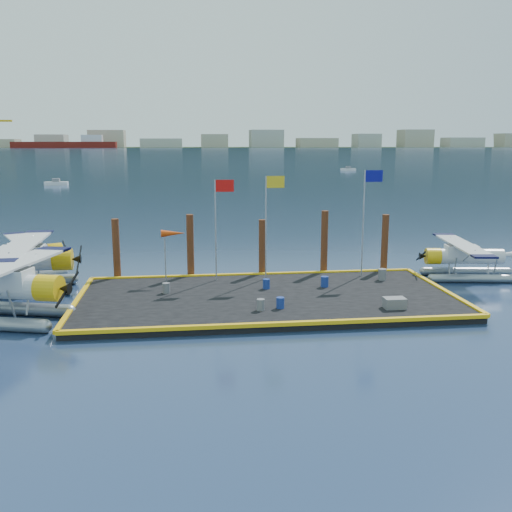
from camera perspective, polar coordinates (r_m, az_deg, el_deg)
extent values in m
plane|color=#162744|center=(31.08, 1.04, -4.66)|extent=(4000.00, 4000.00, 0.00)
cube|color=black|center=(31.02, 1.04, -4.30)|extent=(20.00, 10.00, 0.40)
cube|color=black|center=(1129.61, -6.99, 10.81)|extent=(3000.00, 500.00, 0.30)
cube|color=#5F0F0D|center=(906.78, -18.58, 10.47)|extent=(150.00, 22.00, 10.00)
cube|color=silver|center=(899.88, -16.07, 11.18)|extent=(30.00, 16.00, 12.00)
cube|color=black|center=(1433.91, -7.16, 15.71)|extent=(2200.00, 500.00, 240.00)
cone|color=black|center=(1568.19, -20.16, 10.34)|extent=(1400.00, 1400.00, 520.00)
cone|color=black|center=(1580.26, -8.90, 10.89)|extent=(1300.00, 1300.00, 430.00)
cone|color=black|center=(1521.41, 6.50, 10.94)|extent=(1100.00, 1100.00, 360.00)
cone|color=#475C5F|center=(2353.71, 11.82, 10.89)|extent=(1300.00, 1300.00, 560.00)
cone|color=white|center=(2398.50, 12.31, 22.18)|extent=(280.00, 280.00, 120.00)
cone|color=#475C5F|center=(2376.25, 19.59, 10.49)|extent=(1000.00, 1000.00, 420.00)
cylinder|color=gray|center=(31.50, -23.69, -4.80)|extent=(6.68, 2.45, 0.65)
cube|color=silver|center=(29.62, -23.76, -2.09)|extent=(2.63, 1.80, 0.98)
cube|color=black|center=(29.40, -23.26, -1.70)|extent=(1.78, 1.51, 0.60)
cylinder|color=#E9B10C|center=(28.61, -20.00, -3.04)|extent=(1.39, 1.51, 1.26)
cube|color=black|center=(28.19, -18.35, -3.14)|extent=(0.72, 2.35, 1.22)
cube|color=silver|center=(29.51, -23.85, -1.06)|extent=(4.22, 9.88, 0.13)
cube|color=black|center=(33.47, -19.60, 0.63)|extent=(1.84, 1.38, 0.14)
cylinder|color=gray|center=(37.30, -22.98, -2.33)|extent=(6.81, 0.91, 0.66)
cylinder|color=gray|center=(35.03, -23.89, -3.25)|extent=(6.81, 0.91, 0.66)
cylinder|color=silver|center=(35.80, -23.27, -0.47)|extent=(5.13, 1.39, 1.20)
cube|color=silver|center=(35.57, -22.29, 0.16)|extent=(2.45, 1.29, 0.99)
cube|color=black|center=(35.46, -21.80, 0.52)|extent=(1.57, 1.21, 0.60)
cylinder|color=#E9B10C|center=(35.21, -18.77, -0.34)|extent=(1.14, 1.31, 1.27)
cube|color=black|center=(35.06, -17.28, -0.29)|extent=(0.16, 2.44, 1.23)
cube|color=silver|center=(35.48, -22.35, 1.03)|extent=(2.01, 9.91, 0.13)
cube|color=black|center=(40.02, -20.87, 2.22)|extent=(1.68, 1.05, 0.14)
cube|color=black|center=(30.99, -24.27, -0.51)|extent=(1.68, 1.05, 0.14)
cylinder|color=gray|center=(40.59, -23.17, -1.38)|extent=(5.33, 2.85, 0.54)
cylinder|color=gray|center=(38.66, -22.71, -1.94)|extent=(5.33, 2.85, 0.54)
cylinder|color=silver|center=(39.41, -22.82, 0.11)|extent=(4.25, 2.67, 1.00)
cube|color=silver|center=(39.44, -22.08, 0.65)|extent=(2.23, 1.74, 0.82)
cube|color=black|center=(39.45, -21.71, 0.94)|extent=(1.55, 1.40, 0.50)
cylinder|color=#E9B10C|center=(39.83, -19.48, 0.46)|extent=(1.26, 1.34, 1.05)
cube|color=black|center=(39.99, -18.41, 0.57)|extent=(0.89, 1.86, 1.02)
cube|color=silver|center=(39.37, -22.13, 1.29)|extent=(4.65, 7.98, 0.11)
cube|color=black|center=(43.17, -23.03, 2.04)|extent=(1.58, 1.31, 0.12)
cube|color=black|center=(35.58, -21.03, 0.38)|extent=(1.58, 1.31, 0.12)
cylinder|color=gray|center=(37.86, 21.19, -2.10)|extent=(5.52, 1.34, 0.53)
cylinder|color=gray|center=(39.65, 20.25, -1.45)|extent=(5.52, 1.34, 0.53)
cylinder|color=silver|center=(38.46, 20.58, -0.03)|extent=(4.23, 1.58, 0.98)
cube|color=silver|center=(38.23, 19.86, 0.43)|extent=(2.08, 1.25, 0.80)
cube|color=black|center=(38.11, 19.50, 0.69)|extent=(1.37, 1.11, 0.49)
cylinder|color=#E9B10C|center=(37.76, 17.27, -0.01)|extent=(1.03, 1.15, 1.03)
cube|color=black|center=(37.56, 16.17, -0.01)|extent=(0.34, 1.96, 1.00)
cube|color=silver|center=(38.15, 19.90, 1.08)|extent=(2.50, 8.10, 0.11)
cube|color=black|center=(34.61, 21.87, -0.05)|extent=(1.44, 0.99, 0.12)
cube|color=black|center=(41.74, 18.28, 2.02)|extent=(1.44, 0.99, 0.12)
cylinder|color=slate|center=(31.73, -8.97, -3.18)|extent=(0.41, 0.41, 0.57)
cylinder|color=navy|center=(28.55, 2.44, -4.70)|extent=(0.40, 0.40, 0.56)
cylinder|color=navy|center=(32.92, 6.88, -2.56)|extent=(0.43, 0.43, 0.61)
cylinder|color=slate|center=(28.20, 0.47, -4.89)|extent=(0.40, 0.40, 0.56)
cylinder|color=slate|center=(35.10, 12.51, -1.81)|extent=(0.49, 0.49, 0.68)
cylinder|color=navy|center=(32.27, 1.04, -2.80)|extent=(0.40, 0.40, 0.56)
cube|color=slate|center=(29.38, 13.69, -4.59)|extent=(1.06, 0.71, 0.53)
cylinder|color=#9A9BA2|center=(33.81, -4.05, 2.53)|extent=(0.08, 0.08, 6.00)
cube|color=red|center=(33.54, -3.17, 7.03)|extent=(1.10, 0.03, 0.70)
cylinder|color=#9A9BA2|center=(34.08, 0.99, 2.79)|extent=(0.08, 0.08, 6.20)
cube|color=yellow|center=(33.87, 1.94, 7.42)|extent=(1.10, 0.03, 0.70)
cylinder|color=#9A9BA2|center=(35.40, 10.67, 3.16)|extent=(0.08, 0.08, 6.50)
cube|color=navy|center=(35.29, 11.70, 7.84)|extent=(1.10, 0.03, 0.70)
cylinder|color=#9A9BA2|center=(34.05, -9.06, -0.09)|extent=(0.07, 0.07, 3.00)
cone|color=#D43E0B|center=(33.79, -8.29, 2.26)|extent=(1.40, 0.44, 0.44)
cylinder|color=#462414|center=(35.83, -13.79, 0.46)|extent=(0.44, 0.44, 4.00)
cylinder|color=#462414|center=(35.56, -6.58, 0.79)|extent=(0.44, 0.44, 4.20)
cylinder|color=#462414|center=(35.91, 0.63, 0.65)|extent=(0.44, 0.44, 3.80)
cylinder|color=#462414|center=(36.61, 6.84, 1.17)|extent=(0.44, 0.44, 4.30)
cylinder|color=#462414|center=(37.79, 12.74, 1.06)|extent=(0.44, 0.44, 4.00)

